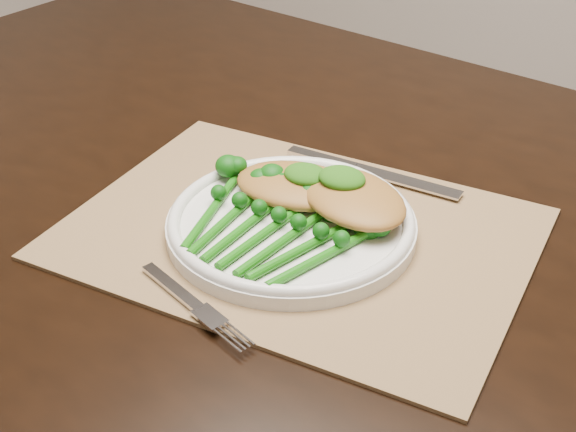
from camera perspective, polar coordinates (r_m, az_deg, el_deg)
The scene contains 10 objects.
dining_table at distance 1.16m, azimuth 2.09°, elevation -14.07°, with size 1.70×1.09×0.75m.
placemat at distance 0.84m, azimuth 0.71°, elevation -1.24°, with size 0.47×0.35×0.00m, color olive.
dinner_plate at distance 0.84m, azimuth 0.23°, elevation -0.47°, with size 0.26×0.26×0.02m.
knife at distance 0.95m, azimuth 4.78°, elevation 3.44°, with size 0.22×0.02×0.01m.
fork at distance 0.74m, azimuth -6.20°, elevation -6.69°, with size 0.16×0.06×0.00m.
chicken_fillet_left at distance 0.87m, azimuth 0.60°, elevation 2.20°, with size 0.14×0.09×0.03m, color #A87230.
chicken_fillet_right at distance 0.84m, azimuth 4.64°, elevation 1.32°, with size 0.14×0.09×0.03m, color #A87230.
pesto_dollop_left at distance 0.86m, azimuth 1.25°, elevation 2.97°, with size 0.05×0.04×0.02m, color #164A0A.
pesto_dollop_right at distance 0.84m, azimuth 3.86°, elevation 2.71°, with size 0.05×0.04×0.02m, color #164A0A.
broccolini_bundle at distance 0.81m, azimuth -1.60°, elevation -1.17°, with size 0.18×0.19×0.04m.
Camera 1 is at (0.36, -0.63, 1.23)m, focal length 50.00 mm.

